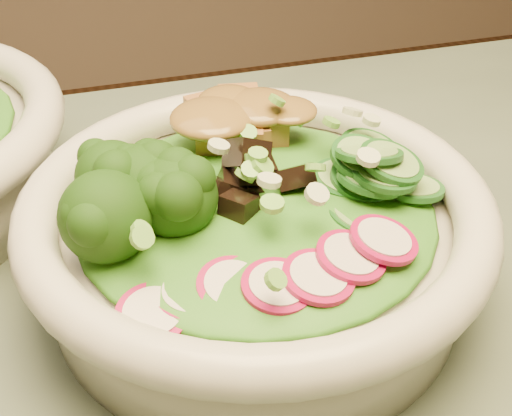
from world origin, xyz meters
name	(u,v)px	position (x,y,z in m)	size (l,w,h in m)	color
salad_bowl	(256,236)	(-0.20, 0.10, 0.79)	(0.27, 0.27, 0.07)	beige
lettuce_bed	(256,207)	(-0.20, 0.10, 0.81)	(0.20, 0.20, 0.02)	#175B13
broccoli_florets	(143,201)	(-0.26, 0.10, 0.83)	(0.08, 0.07, 0.04)	black
radish_slices	(294,276)	(-0.20, 0.03, 0.81)	(0.11, 0.04, 0.02)	#9D0C42
cucumber_slices	(367,175)	(-0.13, 0.10, 0.82)	(0.07, 0.07, 0.04)	#80A75D
mushroom_heap	(251,174)	(-0.20, 0.11, 0.82)	(0.07, 0.07, 0.04)	black
tofu_cubes	(234,134)	(-0.20, 0.16, 0.82)	(0.09, 0.06, 0.04)	brown
peanut_sauce	(234,115)	(-0.20, 0.16, 0.84)	(0.07, 0.06, 0.02)	brown
scallion_garnish	(256,171)	(-0.20, 0.10, 0.83)	(0.19, 0.19, 0.02)	#6BB23E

